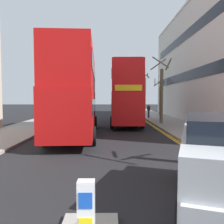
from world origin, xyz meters
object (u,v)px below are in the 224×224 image
Objects in this scene: double_decker_bus_oncoming at (126,93)px; pedestrian_far at (149,111)px; keep_left_bollard at (86,217)px; double_decker_bus_away at (75,91)px.

pedestrian_far is at bearing 60.39° from double_decker_bus_oncoming.
keep_left_bollard is 24.71m from pedestrian_far.
double_decker_bus_oncoming is at bearing 83.98° from keep_left_bollard.
keep_left_bollard is 12.10m from double_decker_bus_away.
keep_left_bollard is 0.69× the size of pedestrian_far.
double_decker_bus_away is at bearing 99.33° from keep_left_bollard.
double_decker_bus_away is 7.91m from double_decker_bus_oncoming.
double_decker_bus_away reaches higher than keep_left_bollard.
double_decker_bus_away is 1.00× the size of double_decker_bus_oncoming.
pedestrian_far is at bearing 78.01° from keep_left_bollard.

